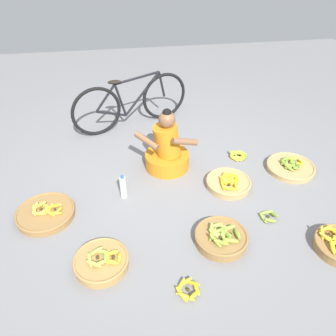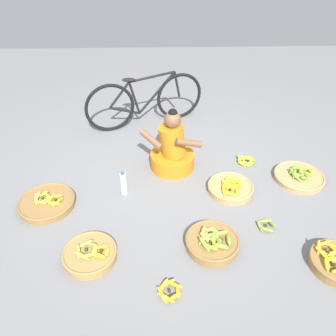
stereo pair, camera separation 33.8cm
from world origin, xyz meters
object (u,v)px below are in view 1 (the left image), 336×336
banana_basket_near_vendor (221,237)px  loose_bananas_mid_right (238,156)px  loose_bananas_back_right (269,216)px  water_bottle (123,187)px  banana_basket_back_left (290,167)px  bicycle_leaning (132,103)px  banana_basket_mid_left (228,183)px  vendor_woman_front (167,150)px  banana_basket_back_center (101,262)px  loose_bananas_front_left (188,289)px  banana_basket_front_center (46,213)px

banana_basket_near_vendor → loose_bananas_mid_right: size_ratio=2.00×
loose_bananas_back_right → water_bottle: (-1.40, 0.54, 0.11)m
banana_basket_back_left → loose_bananas_mid_right: 0.63m
water_bottle → bicycle_leaning: bearing=82.4°
bicycle_leaning → banana_basket_mid_left: (0.95, -1.54, -0.31)m
banana_basket_near_vendor → banana_basket_back_left: 1.47m
vendor_woman_front → bicycle_leaning: (-0.33, 1.07, 0.12)m
water_bottle → banana_basket_back_center: bearing=-104.9°
banana_basket_back_center → loose_bananas_back_right: 1.66m
banana_basket_back_left → loose_bananas_mid_right: banana_basket_back_left is taller
vendor_woman_front → water_bottle: bearing=-139.0°
loose_bananas_mid_right → loose_bananas_front_left: size_ratio=1.09×
banana_basket_back_left → loose_bananas_back_right: bearing=-128.2°
loose_bananas_mid_right → loose_bananas_front_left: 2.00m
bicycle_leaning → banana_basket_back_left: size_ratio=2.90×
banana_basket_mid_left → banana_basket_near_vendor: bearing=-111.7°
banana_basket_back_left → loose_bananas_front_left: bearing=-137.4°
banana_basket_back_left → bicycle_leaning: bearing=142.5°
banana_basket_mid_left → banana_basket_near_vendor: (-0.30, -0.76, 0.01)m
bicycle_leaning → loose_bananas_front_left: bicycle_leaning is taller
banana_basket_front_center → loose_bananas_mid_right: bearing=17.5°
banana_basket_back_left → vendor_woman_front: bearing=168.6°
bicycle_leaning → banana_basket_near_vendor: (0.64, -2.30, -0.29)m
banana_basket_mid_left → banana_basket_back_center: 1.63m
vendor_woman_front → loose_bananas_front_left: vendor_woman_front is taller
banana_basket_back_center → banana_basket_front_center: (-0.55, 0.69, -0.01)m
bicycle_leaning → banana_basket_back_center: bicycle_leaning is taller
loose_bananas_mid_right → loose_bananas_front_left: bearing=-119.7°
vendor_woman_front → banana_basket_front_center: vendor_woman_front is taller
banana_basket_back_left → water_bottle: water_bottle is taller
vendor_woman_front → loose_bananas_back_right: (0.86, -1.01, -0.21)m
banana_basket_back_center → water_bottle: bearing=75.1°
loose_bananas_mid_right → bicycle_leaning: bearing=140.7°
banana_basket_back_center → banana_basket_front_center: size_ratio=0.82×
banana_basket_back_center → water_bottle: size_ratio=1.68×
banana_basket_front_center → banana_basket_back_left: size_ratio=1.03×
banana_basket_near_vendor → loose_bananas_back_right: banana_basket_near_vendor is taller
banana_basket_mid_left → banana_basket_back_left: banana_basket_mid_left is taller
banana_basket_back_center → vendor_woman_front: bearing=60.1°
banana_basket_near_vendor → loose_bananas_back_right: bearing=21.9°
banana_basket_back_center → loose_bananas_back_right: size_ratio=2.71×
loose_bananas_back_right → vendor_woman_front: bearing=130.5°
bicycle_leaning → banana_basket_back_center: bearing=-100.3°
loose_bananas_front_left → loose_bananas_back_right: loose_bananas_front_left is taller
loose_bananas_mid_right → water_bottle: 1.54m
banana_basket_near_vendor → banana_basket_front_center: (-1.63, 0.59, -0.02)m
vendor_woman_front → loose_bananas_front_left: (-0.09, -1.69, -0.21)m
banana_basket_near_vendor → loose_bananas_mid_right: (0.59, 1.29, -0.04)m
banana_basket_front_center → water_bottle: water_bottle is taller
bicycle_leaning → banana_basket_near_vendor: 2.41m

